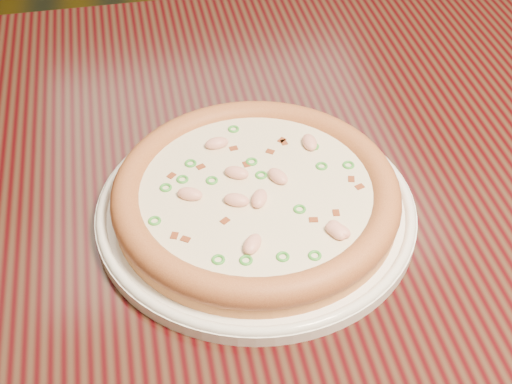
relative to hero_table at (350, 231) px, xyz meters
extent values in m
cube|color=black|center=(0.00, 0.00, 0.08)|extent=(1.20, 0.80, 0.04)
cylinder|color=white|center=(-0.12, -0.05, 0.10)|extent=(0.31, 0.31, 0.01)
torus|color=white|center=(-0.12, -0.05, 0.11)|extent=(0.30, 0.30, 0.01)
cylinder|color=#CF8F4A|center=(-0.12, -0.05, 0.12)|extent=(0.27, 0.27, 0.02)
torus|color=#BA7240|center=(-0.12, -0.05, 0.13)|extent=(0.27, 0.27, 0.03)
cylinder|color=#EFDECA|center=(-0.12, -0.05, 0.13)|extent=(0.22, 0.22, 0.00)
ellipsoid|color=#F2B29E|center=(-0.10, -0.04, 0.14)|extent=(0.02, 0.03, 0.01)
ellipsoid|color=#F2B29E|center=(-0.13, -0.03, 0.14)|extent=(0.03, 0.02, 0.01)
ellipsoid|color=#F2B29E|center=(-0.14, -0.12, 0.14)|extent=(0.02, 0.03, 0.01)
ellipsoid|color=#F2B29E|center=(-0.12, -0.07, 0.14)|extent=(0.02, 0.03, 0.01)
ellipsoid|color=#F2B29E|center=(-0.18, -0.05, 0.14)|extent=(0.03, 0.02, 0.01)
ellipsoid|color=#F2B29E|center=(-0.05, 0.00, 0.14)|extent=(0.01, 0.02, 0.01)
ellipsoid|color=#F2B29E|center=(-0.06, -0.12, 0.14)|extent=(0.03, 0.03, 0.01)
ellipsoid|color=#F2B29E|center=(-0.06, -0.12, 0.14)|extent=(0.02, 0.03, 0.01)
ellipsoid|color=#F2B29E|center=(-0.14, -0.07, 0.14)|extent=(0.03, 0.02, 0.01)
ellipsoid|color=#F2B29E|center=(-0.15, 0.02, 0.14)|extent=(0.03, 0.02, 0.01)
cube|color=maroon|center=(-0.02, -0.07, 0.13)|extent=(0.01, 0.01, 0.00)
cube|color=maroon|center=(-0.19, -0.10, 0.13)|extent=(0.01, 0.01, 0.00)
cube|color=maroon|center=(-0.08, -0.10, 0.13)|extent=(0.01, 0.01, 0.00)
cube|color=maroon|center=(-0.20, -0.02, 0.13)|extent=(0.01, 0.01, 0.00)
cube|color=maroon|center=(-0.16, -0.09, 0.13)|extent=(0.01, 0.01, 0.00)
cube|color=maroon|center=(-0.03, -0.06, 0.13)|extent=(0.01, 0.01, 0.00)
cube|color=maroon|center=(-0.13, 0.01, 0.13)|extent=(0.01, 0.01, 0.00)
cube|color=maroon|center=(-0.06, -0.10, 0.13)|extent=(0.01, 0.01, 0.00)
cube|color=maroon|center=(-0.17, -0.01, 0.13)|extent=(0.01, 0.01, 0.00)
cube|color=maroon|center=(-0.08, 0.01, 0.13)|extent=(0.01, 0.01, 0.00)
cube|color=maroon|center=(-0.05, 0.00, 0.13)|extent=(0.01, 0.01, 0.00)
cube|color=maroon|center=(-0.20, -0.10, 0.13)|extent=(0.01, 0.01, 0.00)
cube|color=maroon|center=(-0.12, -0.01, 0.13)|extent=(0.01, 0.01, 0.00)
cube|color=maroon|center=(-0.08, 0.01, 0.13)|extent=(0.01, 0.01, 0.00)
cube|color=maroon|center=(-0.10, 0.00, 0.13)|extent=(0.01, 0.01, 0.00)
torus|color=green|center=(-0.18, 0.00, 0.13)|extent=(0.01, 0.01, 0.00)
torus|color=green|center=(-0.11, -0.03, 0.13)|extent=(0.02, 0.02, 0.00)
torus|color=green|center=(-0.17, -0.13, 0.13)|extent=(0.02, 0.02, 0.00)
torus|color=green|center=(-0.03, -0.04, 0.13)|extent=(0.02, 0.02, 0.00)
torus|color=green|center=(-0.19, -0.02, 0.13)|extent=(0.02, 0.02, 0.00)
torus|color=green|center=(-0.20, -0.03, 0.13)|extent=(0.02, 0.02, 0.00)
torus|color=green|center=(-0.09, -0.14, 0.13)|extent=(0.01, 0.01, 0.00)
torus|color=green|center=(-0.13, 0.04, 0.13)|extent=(0.01, 0.01, 0.00)
torus|color=green|center=(-0.16, -0.03, 0.13)|extent=(0.01, 0.01, 0.00)
torus|color=green|center=(-0.05, -0.03, 0.13)|extent=(0.01, 0.01, 0.00)
torus|color=green|center=(-0.09, -0.09, 0.13)|extent=(0.01, 0.01, 0.00)
torus|color=green|center=(-0.12, -0.01, 0.13)|extent=(0.02, 0.02, 0.00)
torus|color=green|center=(-0.22, -0.08, 0.13)|extent=(0.02, 0.02, 0.00)
torus|color=green|center=(-0.15, -0.14, 0.13)|extent=(0.02, 0.02, 0.00)
torus|color=green|center=(-0.11, -0.14, 0.13)|extent=(0.02, 0.02, 0.00)
torus|color=green|center=(-0.05, 0.00, 0.13)|extent=(0.02, 0.02, 0.00)
camera|label=1|loc=(-0.22, -0.53, 0.59)|focal=50.00mm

